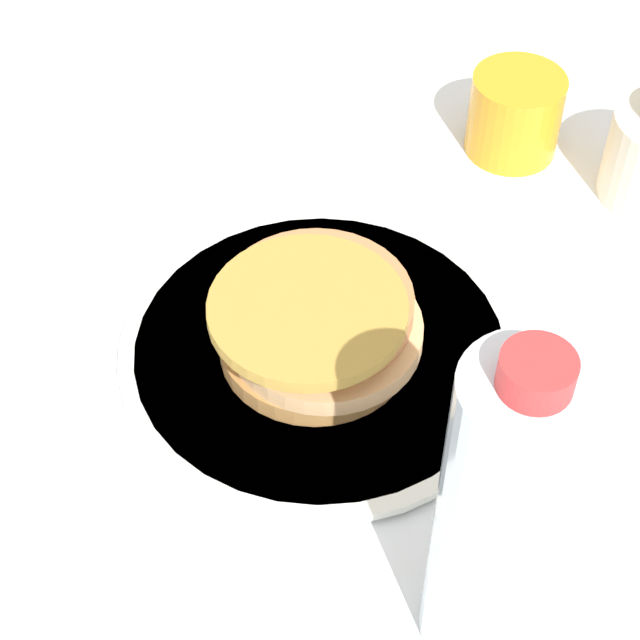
# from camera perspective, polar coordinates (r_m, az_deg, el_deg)

# --- Properties ---
(ground_plane) EXTENTS (4.00, 4.00, 0.00)m
(ground_plane) POSITION_cam_1_polar(r_m,az_deg,el_deg) (0.79, -0.63, -2.62)
(ground_plane) COLOR white
(plate) EXTENTS (0.30, 0.30, 0.01)m
(plate) POSITION_cam_1_polar(r_m,az_deg,el_deg) (0.79, -0.00, -1.59)
(plate) COLOR silver
(plate) RESTS_ON ground_plane
(pancake_stack) EXTENTS (0.15, 0.15, 0.06)m
(pancake_stack) POSITION_cam_1_polar(r_m,az_deg,el_deg) (0.76, -0.15, -0.09)
(pancake_stack) COLOR #B37C41
(pancake_stack) RESTS_ON plate
(juice_glass) EXTENTS (0.08, 0.08, 0.07)m
(juice_glass) POSITION_cam_1_polar(r_m,az_deg,el_deg) (0.96, 10.35, 10.74)
(juice_glass) COLOR orange
(juice_glass) RESTS_ON ground_plane
(water_bottle_mid) EXTENTS (0.07, 0.07, 0.25)m
(water_bottle_mid) POSITION_cam_1_polar(r_m,az_deg,el_deg) (0.58, 9.63, -10.50)
(water_bottle_mid) COLOR silver
(water_bottle_mid) RESTS_ON ground_plane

